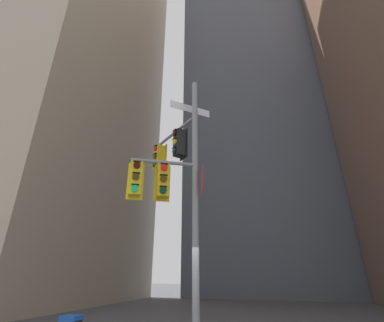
# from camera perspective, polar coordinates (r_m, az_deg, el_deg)

# --- Properties ---
(building_tower_left) EXTENTS (15.83, 15.83, 47.70)m
(building_tower_left) POSITION_cam_1_polar(r_m,az_deg,el_deg) (33.63, -25.33, 20.49)
(building_tower_left) COLOR tan
(building_tower_left) RESTS_ON ground
(building_mid_block) EXTENTS (16.29, 16.29, 38.58)m
(building_mid_block) POSITION_cam_1_polar(r_m,az_deg,el_deg) (36.78, 14.31, 5.94)
(building_mid_block) COLOR #4C5460
(building_mid_block) RESTS_ON ground
(signal_pole_assembly) EXTENTS (2.52, 3.06, 8.14)m
(signal_pole_assembly) POSITION_cam_1_polar(r_m,az_deg,el_deg) (8.68, -4.14, -2.63)
(signal_pole_assembly) COLOR gray
(signal_pole_assembly) RESTS_ON ground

